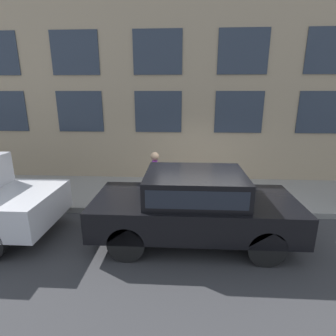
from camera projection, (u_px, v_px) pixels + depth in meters
The scene contains 6 objects.
ground_plane at pixel (201, 216), 7.15m from camera, with size 80.00×80.00×0.00m, color #38383A.
sidewalk at pixel (198, 194), 8.49m from camera, with size 2.84×60.00×0.16m.
building_facade at pixel (199, 83), 9.03m from camera, with size 0.33×40.00×7.13m.
fire_hydrant at pixel (181, 190), 7.49m from camera, with size 0.37×0.48×0.78m.
person at pixel (155, 172), 7.47m from camera, with size 0.36×0.24×1.48m.
parked_car_black_near at pixel (194, 203), 5.76m from camera, with size 1.88×4.39×1.60m.
Camera 1 is at (-6.55, 0.53, 3.23)m, focal length 28.00 mm.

